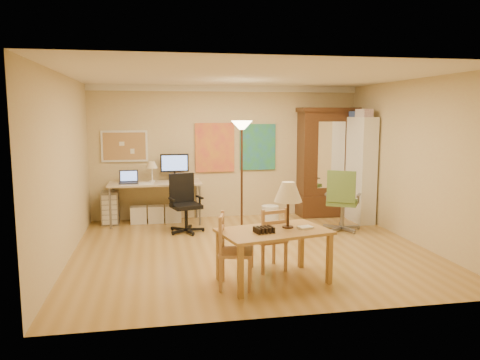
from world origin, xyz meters
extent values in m
plane|color=olive|center=(0.00, 0.00, 0.00)|extent=(5.50, 5.50, 0.00)
cube|color=white|center=(0.00, 2.46, 2.64)|extent=(5.50, 0.08, 0.12)
cube|color=#AF7F52|center=(-2.05, 2.47, 1.50)|extent=(0.90, 0.04, 0.62)
cube|color=gold|center=(-0.25, 2.47, 1.45)|extent=(0.80, 0.04, 1.00)
cube|color=teal|center=(0.65, 2.47, 1.45)|extent=(0.75, 0.04, 0.95)
cube|color=brown|center=(-0.01, -1.46, 0.66)|extent=(1.50, 1.10, 0.04)
cube|color=brown|center=(-0.52, -1.93, 0.32)|extent=(0.08, 0.08, 0.64)
cube|color=brown|center=(0.67, -1.65, 0.32)|extent=(0.08, 0.08, 0.64)
cube|color=brown|center=(-0.68, -1.26, 0.32)|extent=(0.08, 0.08, 0.64)
cube|color=brown|center=(0.51, -0.98, 0.32)|extent=(0.08, 0.08, 0.64)
cylinder|color=black|center=(0.20, -1.36, 0.68)|extent=(0.14, 0.14, 0.02)
cylinder|color=black|center=(0.20, -1.36, 0.86)|extent=(0.04, 0.04, 0.36)
cone|color=beige|center=(0.20, -1.36, 1.14)|extent=(0.36, 0.36, 0.25)
cube|color=silver|center=(0.41, -1.45, 0.69)|extent=(0.21, 0.17, 0.03)
cube|color=black|center=(-0.16, -1.56, 0.71)|extent=(0.29, 0.25, 0.07)
cube|color=#A8864D|center=(0.05, -0.97, 0.42)|extent=(0.49, 0.48, 0.04)
cube|color=#A8864D|center=(0.17, -0.76, 0.20)|extent=(0.05, 0.05, 0.40)
cube|color=#A8864D|center=(-0.17, -0.85, 0.20)|extent=(0.05, 0.05, 0.40)
cube|color=#A8864D|center=(0.26, -1.08, 0.20)|extent=(0.05, 0.05, 0.40)
cube|color=#A8864D|center=(-0.08, -1.17, 0.20)|extent=(0.05, 0.05, 0.40)
cube|color=#A8864D|center=(0.26, -1.08, 0.65)|extent=(0.05, 0.05, 0.46)
cube|color=#A8864D|center=(-0.08, -1.17, 0.65)|extent=(0.05, 0.05, 0.46)
cube|color=#A8864D|center=(0.09, -1.13, 0.70)|extent=(0.35, 0.12, 0.05)
cube|color=#A8864D|center=(-0.51, -1.54, 0.44)|extent=(0.49, 0.51, 0.04)
cube|color=#A8864D|center=(-0.38, -1.76, 0.21)|extent=(0.05, 0.05, 0.42)
cube|color=#A8864D|center=(-0.30, -1.40, 0.21)|extent=(0.05, 0.05, 0.42)
cube|color=#A8864D|center=(-0.72, -1.68, 0.21)|extent=(0.05, 0.05, 0.42)
cube|color=#A8864D|center=(-0.64, -1.32, 0.21)|extent=(0.05, 0.05, 0.42)
cube|color=#A8864D|center=(-0.72, -1.68, 0.68)|extent=(0.05, 0.05, 0.49)
cube|color=#A8864D|center=(-0.64, -1.32, 0.68)|extent=(0.05, 0.05, 0.49)
cube|color=#A8864D|center=(-0.68, -1.50, 0.73)|extent=(0.11, 0.37, 0.05)
cylinder|color=#3F2719|center=(0.01, 0.87, 0.02)|extent=(0.30, 0.30, 0.03)
cylinder|color=#3F2719|center=(0.01, 0.87, 0.97)|extent=(0.04, 0.04, 1.90)
cone|color=#FFE0A5|center=(0.01, 0.87, 1.94)|extent=(0.37, 0.37, 0.15)
cube|color=tan|center=(-1.47, 2.12, 0.80)|extent=(1.78, 0.78, 0.03)
cylinder|color=slate|center=(-2.31, 1.79, 0.39)|extent=(0.04, 0.04, 0.78)
cylinder|color=slate|center=(-0.64, 1.79, 0.39)|extent=(0.04, 0.04, 0.78)
cylinder|color=slate|center=(-2.31, 2.45, 0.39)|extent=(0.04, 0.04, 0.78)
cylinder|color=slate|center=(-0.64, 2.45, 0.39)|extent=(0.04, 0.04, 0.78)
cube|color=black|center=(-1.97, 2.06, 0.82)|extent=(0.36, 0.24, 0.02)
cube|color=black|center=(-1.97, 2.24, 0.94)|extent=(0.36, 0.06, 0.23)
cube|color=black|center=(-1.08, 2.29, 1.17)|extent=(0.56, 0.04, 0.36)
cone|color=beige|center=(-1.53, 2.23, 1.15)|extent=(0.22, 0.22, 0.13)
cube|color=silver|center=(-1.64, 1.95, 0.82)|extent=(0.28, 0.36, 0.01)
cube|color=maroon|center=(-0.86, 2.06, 0.88)|extent=(0.24, 0.18, 0.13)
cube|color=white|center=(-1.81, 2.18, 0.17)|extent=(0.31, 0.27, 0.33)
cube|color=white|center=(-1.47, 2.18, 0.17)|extent=(0.31, 0.27, 0.33)
cube|color=silver|center=(-1.14, 2.18, 0.17)|extent=(0.31, 0.27, 0.33)
cylinder|color=black|center=(-0.93, 1.27, 0.25)|extent=(0.06, 0.06, 0.41)
cube|color=black|center=(-0.93, 1.27, 0.49)|extent=(0.60, 0.58, 0.07)
cube|color=black|center=(-0.99, 1.49, 0.79)|extent=(0.46, 0.18, 0.53)
cube|color=black|center=(-1.19, 1.20, 0.63)|extent=(0.12, 0.30, 0.03)
cube|color=black|center=(-0.68, 1.35, 0.63)|extent=(0.12, 0.30, 0.03)
cylinder|color=slate|center=(1.90, 0.91, 0.27)|extent=(0.07, 0.07, 0.44)
cube|color=#4B6F32|center=(1.90, 0.91, 0.52)|extent=(0.71, 0.70, 0.08)
cube|color=#4B6F32|center=(1.78, 0.70, 0.85)|extent=(0.46, 0.30, 0.57)
cube|color=slate|center=(2.15, 0.77, 0.68)|extent=(0.20, 0.30, 0.03)
cube|color=slate|center=(1.66, 1.05, 0.68)|extent=(0.20, 0.30, 0.03)
cube|color=slate|center=(-2.34, 2.20, 0.32)|extent=(0.32, 0.37, 0.65)
cube|color=silver|center=(-2.34, 2.01, 0.32)|extent=(0.28, 0.02, 0.55)
cube|color=#341E0E|center=(2.08, 2.24, 1.09)|extent=(1.15, 0.52, 2.19)
cube|color=#341E0E|center=(2.08, 2.24, 0.23)|extent=(1.19, 0.56, 0.44)
cube|color=white|center=(2.08, 1.97, 1.30)|extent=(0.57, 0.01, 1.35)
cube|color=#341E0E|center=(2.08, 2.24, 2.22)|extent=(1.23, 0.58, 0.08)
cube|color=white|center=(2.55, 1.59, 1.04)|extent=(0.31, 0.83, 2.07)
cube|color=#993333|center=(2.51, 1.44, 0.50)|extent=(0.19, 0.41, 0.25)
cube|color=#334C99|center=(2.51, 1.80, 1.72)|extent=(0.19, 0.29, 0.21)
cylinder|color=silver|center=(0.66, 1.40, 0.20)|extent=(0.33, 0.33, 0.41)
camera|label=1|loc=(-1.46, -7.04, 2.12)|focal=35.00mm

